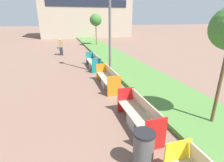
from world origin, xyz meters
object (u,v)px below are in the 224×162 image
(bench_orange_frame, at_px, (108,80))
(pedestrian_walking, at_px, (61,47))
(bench_teal_frame, at_px, (94,63))
(sapling_tree_far, at_px, (96,20))
(litter_bin, at_px, (143,150))
(bench_red_frame, at_px, (139,117))
(street_lamp_post, at_px, (110,3))

(bench_orange_frame, height_order, pedestrian_walking, pedestrian_walking)
(bench_teal_frame, xyz_separation_m, sapling_tree_far, (2.27, 9.91, 2.72))
(litter_bin, relative_size, sapling_tree_far, 0.25)
(litter_bin, relative_size, pedestrian_walking, 0.62)
(litter_bin, bearing_deg, bench_red_frame, 68.36)
(bench_red_frame, distance_m, sapling_tree_far, 17.63)
(pedestrian_walking, bearing_deg, bench_red_frame, -80.78)
(bench_teal_frame, bearing_deg, litter_bin, -93.88)
(bench_red_frame, xyz_separation_m, bench_orange_frame, (0.00, 3.64, 0.00))
(bench_red_frame, xyz_separation_m, sapling_tree_far, (2.28, 17.27, 2.72))
(bench_red_frame, height_order, street_lamp_post, street_lamp_post)
(bench_orange_frame, xyz_separation_m, sapling_tree_far, (2.28, 13.63, 2.72))
(bench_teal_frame, bearing_deg, sapling_tree_far, 77.07)
(bench_red_frame, xyz_separation_m, bench_teal_frame, (0.00, 7.36, 0.01))
(bench_red_frame, distance_m, litter_bin, 1.63)
(street_lamp_post, xyz_separation_m, pedestrian_walking, (-2.68, 7.34, -3.26))
(street_lamp_post, bearing_deg, sapling_tree_far, 82.01)
(bench_orange_frame, relative_size, litter_bin, 2.43)
(bench_teal_frame, distance_m, litter_bin, 8.89)
(bench_teal_frame, height_order, street_lamp_post, street_lamp_post)
(sapling_tree_far, distance_m, pedestrian_walking, 6.69)
(sapling_tree_far, bearing_deg, bench_red_frame, -97.51)
(pedestrian_walking, bearing_deg, bench_orange_frame, -77.19)
(bench_red_frame, relative_size, bench_teal_frame, 0.90)
(bench_teal_frame, bearing_deg, bench_red_frame, -90.02)
(bench_red_frame, bearing_deg, litter_bin, -111.64)
(street_lamp_post, bearing_deg, litter_bin, -99.94)
(bench_orange_frame, distance_m, litter_bin, 5.18)
(bench_orange_frame, relative_size, pedestrian_walking, 1.51)
(bench_teal_frame, bearing_deg, bench_orange_frame, -90.01)
(bench_red_frame, xyz_separation_m, litter_bin, (-0.60, -1.51, 0.11))
(bench_red_frame, height_order, bench_orange_frame, same)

